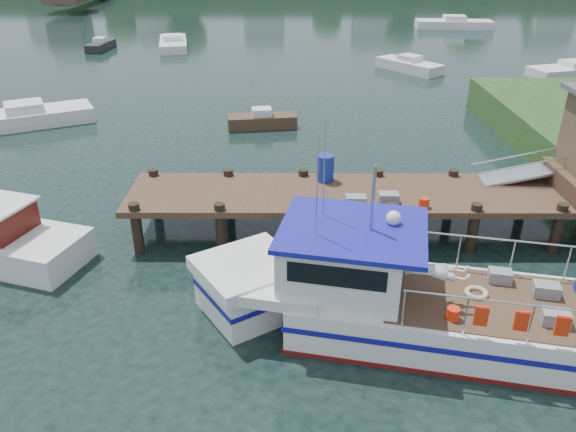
{
  "coord_description": "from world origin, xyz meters",
  "views": [
    {
      "loc": [
        -0.95,
        -15.99,
        8.64
      ],
      "look_at": [
        -1.0,
        -1.5,
        1.3
      ],
      "focal_mm": 35.0,
      "sensor_mm": 36.0,
      "label": 1
    }
  ],
  "objects_px": {
    "moored_a": "(26,117)",
    "moored_d": "(173,43)",
    "moored_far": "(454,24)",
    "moored_e": "(101,45)",
    "moored_rowboat": "(262,120)",
    "moored_b": "(409,65)",
    "moored_c": "(575,70)",
    "lobster_boat": "(396,298)",
    "dock": "(534,167)"
  },
  "relations": [
    {
      "from": "moored_a",
      "to": "moored_d",
      "type": "relative_size",
      "value": 0.99
    },
    {
      "from": "moored_far",
      "to": "moored_e",
      "type": "height_order",
      "value": "moored_far"
    },
    {
      "from": "moored_rowboat",
      "to": "moored_e",
      "type": "height_order",
      "value": "moored_e"
    },
    {
      "from": "moored_a",
      "to": "moored_d",
      "type": "bearing_deg",
      "value": 73.51
    },
    {
      "from": "moored_rowboat",
      "to": "moored_b",
      "type": "xyz_separation_m",
      "value": [
        9.66,
        12.74,
        0.04
      ]
    },
    {
      "from": "moored_a",
      "to": "moored_b",
      "type": "height_order",
      "value": "moored_a"
    },
    {
      "from": "moored_d",
      "to": "moored_c",
      "type": "bearing_deg",
      "value": 0.37
    },
    {
      "from": "lobster_boat",
      "to": "moored_c",
      "type": "bearing_deg",
      "value": 70.37
    },
    {
      "from": "moored_c",
      "to": "moored_e",
      "type": "distance_m",
      "value": 35.87
    },
    {
      "from": "lobster_boat",
      "to": "moored_e",
      "type": "xyz_separation_m",
      "value": [
        -18.02,
        36.26,
        -0.54
      ]
    },
    {
      "from": "lobster_boat",
      "to": "moored_a",
      "type": "relative_size",
      "value": 1.59
    },
    {
      "from": "lobster_boat",
      "to": "moored_rowboat",
      "type": "distance_m",
      "value": 16.29
    },
    {
      "from": "dock",
      "to": "moored_d",
      "type": "relative_size",
      "value": 2.51
    },
    {
      "from": "moored_a",
      "to": "moored_c",
      "type": "relative_size",
      "value": 0.98
    },
    {
      "from": "moored_c",
      "to": "moored_e",
      "type": "height_order",
      "value": "same"
    },
    {
      "from": "dock",
      "to": "lobster_boat",
      "type": "distance_m",
      "value": 7.18
    },
    {
      "from": "moored_e",
      "to": "moored_c",
      "type": "bearing_deg",
      "value": -18.95
    },
    {
      "from": "lobster_boat",
      "to": "moored_c",
      "type": "distance_m",
      "value": 31.84
    },
    {
      "from": "moored_rowboat",
      "to": "moored_a",
      "type": "xyz_separation_m",
      "value": [
        -11.78,
        0.31,
        0.07
      ]
    },
    {
      "from": "moored_rowboat",
      "to": "moored_c",
      "type": "distance_m",
      "value": 23.46
    },
    {
      "from": "moored_rowboat",
      "to": "moored_b",
      "type": "bearing_deg",
      "value": 74.18
    },
    {
      "from": "moored_far",
      "to": "moored_d",
      "type": "xyz_separation_m",
      "value": [
        -26.15,
        -10.73,
        -0.07
      ]
    },
    {
      "from": "moored_a",
      "to": "moored_d",
      "type": "height_order",
      "value": "moored_a"
    },
    {
      "from": "dock",
      "to": "moored_e",
      "type": "xyz_separation_m",
      "value": [
        -22.97,
        31.24,
        -1.87
      ]
    },
    {
      "from": "moored_far",
      "to": "moored_c",
      "type": "distance_m",
      "value": 20.89
    },
    {
      "from": "moored_far",
      "to": "moored_b",
      "type": "distance_m",
      "value": 20.93
    },
    {
      "from": "moored_rowboat",
      "to": "moored_d",
      "type": "xyz_separation_m",
      "value": [
        -8.35,
        21.29,
        0.04
      ]
    },
    {
      "from": "moored_far",
      "to": "moored_e",
      "type": "relative_size",
      "value": 2.04
    },
    {
      "from": "dock",
      "to": "lobster_boat",
      "type": "height_order",
      "value": "lobster_boat"
    },
    {
      "from": "lobster_boat",
      "to": "moored_far",
      "type": "distance_m",
      "value": 49.81
    },
    {
      "from": "moored_d",
      "to": "dock",
      "type": "bearing_deg",
      "value": -42.4
    },
    {
      "from": "moored_a",
      "to": "moored_c",
      "type": "bearing_deg",
      "value": 11.61
    },
    {
      "from": "moored_b",
      "to": "moored_d",
      "type": "bearing_deg",
      "value": 172.21
    },
    {
      "from": "moored_a",
      "to": "moored_e",
      "type": "height_order",
      "value": "moored_a"
    },
    {
      "from": "moored_b",
      "to": "lobster_boat",
      "type": "bearing_deg",
      "value": -83.84
    },
    {
      "from": "moored_e",
      "to": "dock",
      "type": "bearing_deg",
      "value": -57.86
    },
    {
      "from": "dock",
      "to": "moored_d",
      "type": "height_order",
      "value": "dock"
    },
    {
      "from": "moored_e",
      "to": "lobster_boat",
      "type": "bearing_deg",
      "value": -67.76
    },
    {
      "from": "moored_c",
      "to": "dock",
      "type": "bearing_deg",
      "value": -124.95
    },
    {
      "from": "moored_c",
      "to": "moored_e",
      "type": "bearing_deg",
      "value": 158.21
    },
    {
      "from": "moored_rowboat",
      "to": "dock",
      "type": "bearing_deg",
      "value": -29.32
    },
    {
      "from": "moored_far",
      "to": "dock",
      "type": "bearing_deg",
      "value": -112.44
    },
    {
      "from": "lobster_boat",
      "to": "moored_far",
      "type": "height_order",
      "value": "lobster_boat"
    },
    {
      "from": "moored_c",
      "to": "lobster_boat",
      "type": "bearing_deg",
      "value": -128.6
    },
    {
      "from": "dock",
      "to": "moored_far",
      "type": "bearing_deg",
      "value": 78.17
    },
    {
      "from": "moored_b",
      "to": "moored_d",
      "type": "relative_size",
      "value": 0.74
    },
    {
      "from": "lobster_boat",
      "to": "moored_d",
      "type": "xyz_separation_m",
      "value": [
        -12.23,
        37.1,
        -0.51
      ]
    },
    {
      "from": "dock",
      "to": "moored_d",
      "type": "bearing_deg",
      "value": 118.17
    },
    {
      "from": "moored_rowboat",
      "to": "moored_far",
      "type": "relative_size",
      "value": 0.46
    },
    {
      "from": "moored_far",
      "to": "moored_b",
      "type": "relative_size",
      "value": 1.55
    }
  ]
}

